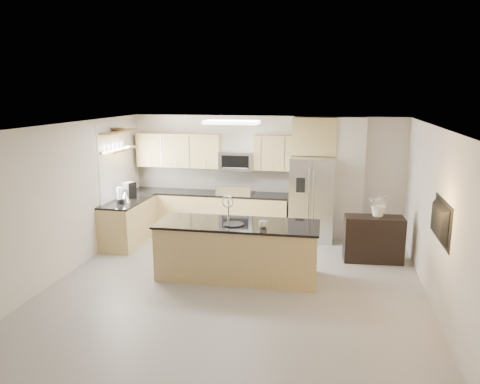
% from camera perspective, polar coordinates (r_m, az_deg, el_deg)
% --- Properties ---
extents(floor, '(6.50, 6.50, 0.00)m').
position_cam_1_polar(floor, '(7.71, -0.62, -11.68)').
color(floor, gray).
rests_on(floor, ground).
extents(ceiling, '(6.00, 6.50, 0.02)m').
position_cam_1_polar(ceiling, '(7.07, -0.66, 7.96)').
color(ceiling, silver).
rests_on(ceiling, wall_back).
extents(wall_back, '(6.00, 0.02, 2.60)m').
position_cam_1_polar(wall_back, '(10.42, 3.09, 2.09)').
color(wall_back, beige).
rests_on(wall_back, floor).
extents(wall_front, '(6.00, 0.02, 2.60)m').
position_cam_1_polar(wall_front, '(4.34, -9.86, -12.83)').
color(wall_front, beige).
rests_on(wall_front, floor).
extents(wall_left, '(0.02, 6.50, 2.60)m').
position_cam_1_polar(wall_left, '(8.42, -21.03, -1.13)').
color(wall_left, beige).
rests_on(wall_left, floor).
extents(wall_right, '(0.02, 6.50, 2.60)m').
position_cam_1_polar(wall_right, '(7.30, 23.11, -3.27)').
color(wall_right, beige).
rests_on(wall_right, floor).
extents(back_counter, '(3.55, 0.66, 1.44)m').
position_cam_1_polar(back_counter, '(10.53, -3.83, -2.41)').
color(back_counter, '#D8BC77').
rests_on(back_counter, floor).
extents(left_counter, '(0.66, 1.50, 0.92)m').
position_cam_1_polar(left_counter, '(10.04, -13.49, -3.53)').
color(left_counter, '#D8BC77').
rests_on(left_counter, floor).
extents(range, '(0.76, 0.64, 1.14)m').
position_cam_1_polar(range, '(10.38, -0.51, -2.60)').
color(range, black).
rests_on(range, floor).
extents(upper_cabinets, '(3.50, 0.33, 0.75)m').
position_cam_1_polar(upper_cabinets, '(10.44, -4.12, 5.02)').
color(upper_cabinets, tan).
rests_on(upper_cabinets, wall_back).
extents(microwave, '(0.76, 0.40, 0.40)m').
position_cam_1_polar(microwave, '(10.27, -0.38, 3.83)').
color(microwave, silver).
rests_on(microwave, upper_cabinets).
extents(refrigerator, '(0.92, 0.78, 1.78)m').
position_cam_1_polar(refrigerator, '(10.03, 8.75, -0.81)').
color(refrigerator, silver).
rests_on(refrigerator, floor).
extents(partition_column, '(0.60, 0.30, 2.60)m').
position_cam_1_polar(partition_column, '(10.17, 13.17, 1.54)').
color(partition_column, beige).
rests_on(partition_column, floor).
extents(window, '(0.04, 1.15, 1.65)m').
position_cam_1_polar(window, '(9.93, -15.41, 3.22)').
color(window, white).
rests_on(window, wall_left).
extents(shelf_lower, '(0.30, 1.20, 0.04)m').
position_cam_1_polar(shelf_lower, '(9.92, -14.59, 5.01)').
color(shelf_lower, olive).
rests_on(shelf_lower, wall_left).
extents(shelf_upper, '(0.30, 1.20, 0.04)m').
position_cam_1_polar(shelf_upper, '(9.88, -14.71, 7.14)').
color(shelf_upper, olive).
rests_on(shelf_upper, wall_left).
extents(ceiling_fixture, '(1.00, 0.50, 0.06)m').
position_cam_1_polar(ceiling_fixture, '(8.72, -1.04, 8.49)').
color(ceiling_fixture, white).
rests_on(ceiling_fixture, ceiling).
extents(island, '(2.76, 1.04, 1.37)m').
position_cam_1_polar(island, '(8.02, -0.32, -7.05)').
color(island, '#D8BC77').
rests_on(island, floor).
extents(credenza, '(1.10, 0.53, 0.86)m').
position_cam_1_polar(credenza, '(9.09, 15.95, -5.52)').
color(credenza, black).
rests_on(credenza, floor).
extents(cup, '(0.16, 0.16, 0.11)m').
position_cam_1_polar(cup, '(7.64, 2.82, -3.92)').
color(cup, white).
rests_on(cup, island).
extents(platter, '(0.42, 0.42, 0.02)m').
position_cam_1_polar(platter, '(7.79, -0.79, -3.94)').
color(platter, black).
rests_on(platter, island).
extents(blender, '(0.14, 0.14, 0.33)m').
position_cam_1_polar(blender, '(9.62, -14.45, -0.55)').
color(blender, black).
rests_on(blender, left_counter).
extents(kettle, '(0.21, 0.21, 0.26)m').
position_cam_1_polar(kettle, '(9.74, -13.79, -0.54)').
color(kettle, silver).
rests_on(kettle, left_counter).
extents(coffee_maker, '(0.25, 0.27, 0.34)m').
position_cam_1_polar(coffee_maker, '(10.07, -13.31, 0.17)').
color(coffee_maker, black).
rests_on(coffee_maker, left_counter).
extents(bowl, '(0.42, 0.42, 0.09)m').
position_cam_1_polar(bowl, '(9.90, -14.67, 7.52)').
color(bowl, silver).
rests_on(bowl, shelf_upper).
extents(flower_vase, '(0.68, 0.62, 0.66)m').
position_cam_1_polar(flower_vase, '(8.96, 16.70, -0.79)').
color(flower_vase, white).
rests_on(flower_vase, credenza).
extents(television, '(0.14, 1.08, 0.62)m').
position_cam_1_polar(television, '(7.08, 22.75, -3.28)').
color(television, black).
rests_on(television, wall_right).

